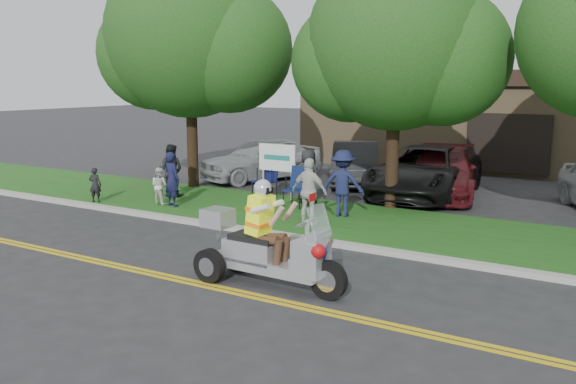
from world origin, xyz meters
The scene contains 23 objects.
ground centered at (0.00, 0.00, 0.00)m, with size 120.00×120.00×0.00m, color #28282B.
centerline_near centered at (0.00, -0.58, 0.01)m, with size 60.00×0.10×0.01m, color gold.
centerline_far centered at (0.00, -0.42, 0.01)m, with size 60.00×0.10×0.01m, color gold.
curb centered at (0.00, 3.05, 0.06)m, with size 60.00×0.25×0.12m, color #A8A89E.
grass_verge centered at (0.00, 5.20, 0.06)m, with size 60.00×4.00×0.10m, color #164F15.
commercial_building centered at (2.00, 18.98, 2.01)m, with size 18.00×8.20×4.00m.
tree_left centered at (-6.44, 7.03, 4.85)m, with size 6.62×5.40×7.78m.
tree_mid centered at (0.55, 7.23, 4.43)m, with size 5.88×4.80×7.05m.
business_sign centered at (-2.90, 6.60, 1.26)m, with size 1.25×0.06×1.75m.
trike_scooter centered at (0.99, 0.06, 0.67)m, with size 2.94×0.99×1.93m.
lawn_chair_a centered at (-1.78, 5.92, 0.74)m, with size 0.61×0.63×1.13m.
lawn_chair_b centered at (-3.24, 6.60, 0.77)m, with size 0.77×0.79×1.19m.
spectator_adult_left centered at (-4.84, 4.11, 0.88)m, with size 0.56×0.37×1.55m, color #141638.
spectator_adult_mid centered at (-5.89, 5.23, 0.91)m, with size 0.78×0.61×1.60m, color black.
spectator_adult_right centered at (-0.43, 4.17, 0.93)m, with size 0.97×0.40×1.65m, color silver.
spectator_chair_a centered at (-0.16, 5.48, 0.98)m, with size 1.13×0.65×1.74m, color #191F46.
spectator_chair_b centered at (-1.76, 6.46, 0.89)m, with size 0.77×0.50×1.57m, color black.
child_left centered at (-7.18, 3.40, 0.61)m, with size 0.37×0.24×1.02m, color black.
child_right centered at (-5.35, 4.15, 0.64)m, with size 0.52×0.40×1.06m, color silver.
parked_car_far_left centered at (-5.58, 9.76, 0.79)m, with size 1.86×4.62×1.57m, color #9EA0A5.
parked_car_left centered at (-2.29, 10.78, 0.73)m, with size 1.55×4.45×1.47m, color #272729.
parked_car_mid centered at (0.58, 9.76, 0.79)m, with size 2.63×5.71×1.59m, color black.
parked_car_right centered at (1.02, 10.19, 0.74)m, with size 2.07×5.09×1.48m, color #4E1217.
Camera 1 is at (6.75, -8.64, 3.63)m, focal length 38.00 mm.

